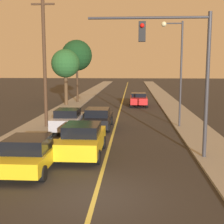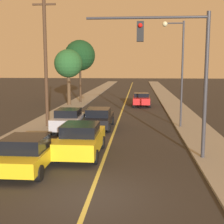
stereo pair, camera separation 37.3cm
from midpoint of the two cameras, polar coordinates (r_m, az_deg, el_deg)
name	(u,v)px [view 2 (the right image)]	position (r m, az deg, el deg)	size (l,w,h in m)	color
ground_plane	(90,197)	(10.92, -3.09, -15.31)	(200.00, 200.00, 0.00)	#2D2B28
road_surface	(128,96)	(46.13, 3.11, 3.00)	(8.52, 80.00, 0.01)	#2D2B28
sidewalk_left	(91,95)	(46.62, -3.68, 3.12)	(2.50, 80.00, 0.12)	gray
sidewalk_right	(165,96)	(46.28, 9.96, 2.97)	(2.50, 80.00, 0.12)	gray
car_near_lane_front	(81,139)	(15.47, -4.97, -4.96)	(2.01, 4.41, 1.60)	gold
car_near_lane_second	(99,118)	(22.06, -1.97, -1.11)	(1.93, 4.35, 1.43)	black
car_outer_lane_front	(27,153)	(13.71, -14.51, -7.28)	(2.02, 3.98, 1.47)	gold
car_outer_lane_second	(69,120)	(21.20, -7.39, -1.42)	(1.86, 3.83, 1.54)	#A5A8B2
car_far_oncoming	(141,99)	(34.29, 5.70, 2.34)	(1.92, 4.03, 1.43)	red
traffic_signal_mast	(179,60)	(14.72, 12.80, 9.31)	(5.57, 0.42, 6.67)	#333338
streetlamp_right	(178,61)	(22.36, 12.41, 9.18)	(1.52, 0.36, 7.30)	#333338
utility_pole_left	(46,60)	(22.35, -11.57, 9.28)	(1.60, 0.24, 8.99)	#422D1E
tree_left_near	(68,64)	(34.50, -7.67, 8.72)	(3.06, 3.06, 6.05)	#4C3823
tree_left_far	(80,56)	(37.18, -5.59, 10.23)	(3.57, 3.57, 7.25)	#3D2B1C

